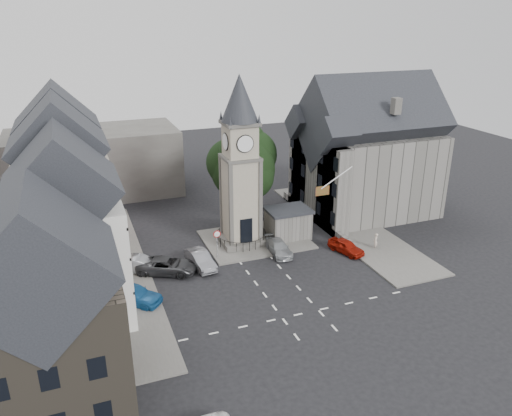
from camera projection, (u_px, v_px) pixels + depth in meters
name	position (u px, v px, depth m)	size (l,w,h in m)	color
ground	(272.00, 280.00, 42.32)	(120.00, 120.00, 0.00)	black
pavement_west	(113.00, 273.00, 43.36)	(6.00, 30.00, 0.14)	#595651
pavement_east	(347.00, 225.00, 53.25)	(6.00, 26.00, 0.14)	#595651
central_island	(255.00, 239.00, 49.75)	(10.00, 8.00, 0.16)	#595651
road_markings	(300.00, 314.00, 37.54)	(20.00, 8.00, 0.01)	silver
clock_tower	(240.00, 163.00, 46.32)	(4.86, 4.86, 16.25)	#4C4944
stone_shelter	(288.00, 223.00, 49.88)	(4.30, 3.30, 3.08)	#5E5C57
town_tree	(243.00, 159.00, 51.76)	(7.20, 7.20, 10.80)	black
warning_sign_post	(217.00, 239.00, 45.25)	(0.70, 0.19, 2.85)	black
terrace_pink	(64.00, 173.00, 48.70)	(8.10, 7.60, 12.80)	tan
terrace_cream	(66.00, 199.00, 41.74)	(8.10, 7.60, 12.80)	beige
terrace_tudor	(69.00, 242.00, 34.92)	(8.10, 7.60, 12.00)	silver
building_sw_stone	(47.00, 327.00, 26.90)	(8.60, 7.60, 10.40)	#423B31
backdrop_west	(95.00, 163.00, 61.24)	(20.00, 10.00, 8.00)	#4C4944
east_building	(365.00, 158.00, 54.80)	(14.40, 11.40, 12.60)	#5E5C57
east_boundary_wall	(315.00, 218.00, 53.92)	(0.40, 16.00, 0.90)	#5E5C57
flagpole	(337.00, 178.00, 45.92)	(3.68, 0.10, 2.74)	white
car_west_blue	(133.00, 294.00, 38.72)	(1.87, 4.65, 1.58)	#1A5590
car_west_silver	(139.00, 264.00, 43.41)	(1.55, 4.44, 1.46)	#A0A2A7
car_west_grey	(167.00, 266.00, 43.22)	(2.38, 5.17, 1.44)	#2F3032
car_island_silver	(200.00, 260.00, 44.30)	(1.50, 4.30, 1.42)	gray
car_island_east	(279.00, 247.00, 46.85)	(1.71, 4.22, 1.22)	#979B9F
car_east_red	(346.00, 246.00, 46.96)	(1.51, 3.75, 1.28)	#971408
pedestrian	(375.00, 241.00, 47.59)	(0.60, 0.39, 1.64)	beige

